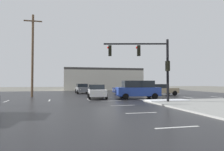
{
  "coord_description": "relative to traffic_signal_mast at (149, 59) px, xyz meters",
  "views": [
    {
      "loc": [
        -4.6,
        -21.57,
        1.9
      ],
      "look_at": [
        1.94,
        5.78,
        2.8
      ],
      "focal_mm": 32.47,
      "sensor_mm": 36.0,
      "label": 1
    }
  ],
  "objects": [
    {
      "name": "sedan_grey",
      "position": [
        -4.52,
        16.84,
        -3.1
      ],
      "size": [
        2.15,
        4.59,
        1.58
      ],
      "rotation": [
        0.0,
        0.0,
        -1.53
      ],
      "color": "slate",
      "rests_on": "road_asphalt"
    },
    {
      "name": "road_asphalt",
      "position": [
        -2.93,
        4.57,
        -3.94
      ],
      "size": [
        44.0,
        44.0,
        0.02
      ],
      "primitive_type": "cube",
      "color": "#232326",
      "rests_on": "ground_plane"
    },
    {
      "name": "suv_blue",
      "position": [
        0.6,
        4.46,
        -2.86
      ],
      "size": [
        4.95,
        2.46,
        2.03
      ],
      "rotation": [
        0.0,
        0.0,
        -0.08
      ],
      "color": "navy",
      "rests_on": "road_asphalt"
    },
    {
      "name": "snow_strip_curbside",
      "position": [
        2.07,
        0.57,
        -3.78
      ],
      "size": [
        4.0,
        1.6,
        0.06
      ],
      "primitive_type": "cube",
      "color": "white",
      "rests_on": "sidewalk_corner"
    },
    {
      "name": "ground_plane",
      "position": [
        -2.93,
        4.57,
        -3.95
      ],
      "size": [
        120.0,
        120.0,
        0.0
      ],
      "primitive_type": "plane",
      "color": "slate"
    },
    {
      "name": "sedan_navy",
      "position": [
        2.11,
        12.1,
        -3.1
      ],
      "size": [
        4.59,
        2.14,
        1.58
      ],
      "rotation": [
        0.0,
        0.0,
        3.11
      ],
      "color": "#141E47",
      "rests_on": "road_asphalt"
    },
    {
      "name": "sedan_white",
      "position": [
        -3.82,
        6.02,
        -3.1
      ],
      "size": [
        2.3,
        4.64,
        1.58
      ],
      "rotation": [
        0.0,
        0.0,
        -1.65
      ],
      "color": "white",
      "rests_on": "road_asphalt"
    },
    {
      "name": "lane_markings",
      "position": [
        -1.72,
        3.19,
        -3.93
      ],
      "size": [
        36.15,
        36.15,
        0.01
      ],
      "color": "silver",
      "rests_on": "road_asphalt"
    },
    {
      "name": "sedan_tan",
      "position": [
        5.71,
        9.09,
        -3.1
      ],
      "size": [
        4.56,
        2.07,
        1.58
      ],
      "rotation": [
        0.0,
        0.0,
        0.01
      ],
      "color": "tan",
      "rests_on": "road_asphalt"
    },
    {
      "name": "strip_building_background",
      "position": [
        1.73,
        32.02,
        -1.37
      ],
      "size": [
        18.46,
        8.0,
        5.16
      ],
      "color": "beige",
      "rests_on": "ground_plane"
    },
    {
      "name": "traffic_signal_mast",
      "position": [
        0.0,
        0.0,
        0.0
      ],
      "size": [
        5.78,
        1.65,
        5.62
      ],
      "rotation": [
        0.0,
        0.0,
        2.9
      ],
      "color": "black",
      "rests_on": "sidewalk_corner"
    },
    {
      "name": "utility_pole_far",
      "position": [
        -11.38,
        10.14,
        1.5
      ],
      "size": [
        2.2,
        0.28,
        10.45
      ],
      "color": "brown",
      "rests_on": "ground_plane"
    }
  ]
}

